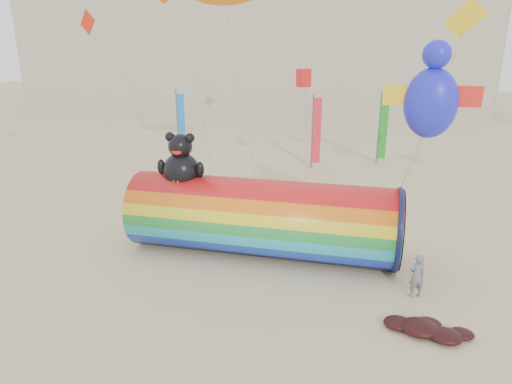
% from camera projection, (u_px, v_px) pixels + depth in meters
% --- Properties ---
extents(ground, '(160.00, 160.00, 0.00)m').
position_uv_depth(ground, '(235.00, 258.00, 18.62)').
color(ground, '#CCB58C').
rests_on(ground, ground).
extents(hotel_building, '(60.40, 15.40, 20.60)m').
position_uv_depth(hotel_building, '(246.00, 29.00, 60.66)').
color(hotel_building, '#B7AD99').
rests_on(hotel_building, ground).
extents(windsock_assembly, '(10.86, 3.31, 5.01)m').
position_uv_depth(windsock_assembly, '(262.00, 216.00, 18.56)').
color(windsock_assembly, red).
rests_on(windsock_assembly, ground).
extents(kite_handler, '(0.68, 0.58, 1.57)m').
position_uv_depth(kite_handler, '(417.00, 276.00, 15.53)').
color(kite_handler, slate).
rests_on(kite_handler, ground).
extents(fabric_bundle, '(2.62, 1.35, 0.41)m').
position_uv_depth(fabric_bundle, '(426.00, 329.00, 13.67)').
color(fabric_bundle, '#350B09').
rests_on(fabric_bundle, ground).
extents(festival_banners, '(15.24, 2.54, 5.20)m').
position_uv_depth(festival_banners, '(291.00, 128.00, 32.69)').
color(festival_banners, '#59595E').
rests_on(festival_banners, ground).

